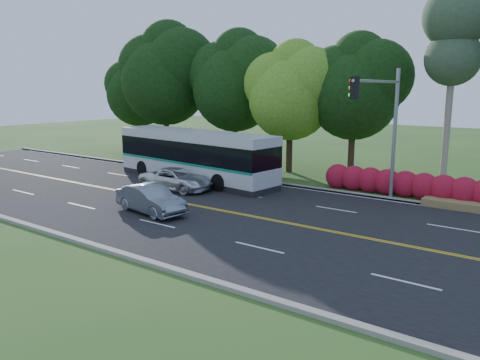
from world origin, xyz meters
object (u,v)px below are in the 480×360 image
Objects in this scene: transit_bus at (194,156)px; sedan at (151,199)px; suv at (176,179)px; traffic_signal at (384,115)px.

transit_bus is 8.31m from sedan.
transit_bus reaches higher than suv.
transit_bus is 3.05× the size of sedan.
sedan is at bearing -153.56° from suv.
traffic_signal is 1.70× the size of sedan.
sedan is (-8.55, -7.77, -3.97)m from traffic_signal.
traffic_signal is at bearing -38.54° from sedan.
sedan is (3.66, -7.40, -0.92)m from transit_bus.
suv is at bearing -63.11° from transit_bus.
traffic_signal is 12.21m from sedan.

